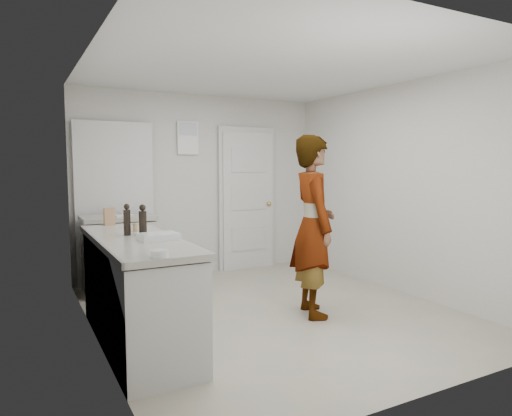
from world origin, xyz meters
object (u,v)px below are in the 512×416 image
cake_mix_box (109,217)px  oil_cruet_a (143,220)px  spice_jar (136,227)px  baking_dish (159,237)px  oil_cruet_b (127,220)px  egg_bowl (160,253)px  person (313,226)px

cake_mix_box → oil_cruet_a: (0.14, -0.79, 0.04)m
spice_jar → baking_dish: bearing=-84.9°
cake_mix_box → spice_jar: (0.14, -0.54, -0.05)m
oil_cruet_a → baking_dish: 0.34m
oil_cruet_b → baking_dish: bearing=-64.5°
spice_jar → baking_dish: size_ratio=0.24×
spice_jar → oil_cruet_b: 0.26m
oil_cruet_a → egg_bowl: size_ratio=2.19×
baking_dish → spice_jar: bearing=95.1°
oil_cruet_a → person: bearing=-5.7°
baking_dish → oil_cruet_a: bearing=98.1°
oil_cruet_a → spice_jar: bearing=91.3°
oil_cruet_b → egg_bowl: (-0.02, -1.05, -0.11)m
baking_dish → egg_bowl: 0.71m
oil_cruet_a → baking_dish: size_ratio=0.84×
cake_mix_box → spice_jar: bearing=-88.3°
cake_mix_box → baking_dish: cake_mix_box is taller
baking_dish → egg_bowl: bearing=-105.4°
spice_jar → oil_cruet_a: oil_cruet_a is taller
baking_dish → oil_cruet_b: bearing=115.5°
person → cake_mix_box: person is taller
egg_bowl → cake_mix_box: bearing=89.9°
oil_cruet_b → egg_bowl: size_ratio=2.26×
oil_cruet_b → baking_dish: 0.41m
spice_jar → oil_cruet_b: size_ratio=0.27×
spice_jar → baking_dish: (0.05, -0.57, -0.01)m
cake_mix_box → egg_bowl: 1.79m
spice_jar → oil_cruet_a: bearing=-88.7°
person → egg_bowl: person is taller
cake_mix_box → oil_cruet_b: 0.75m
spice_jar → baking_dish: 0.57m
egg_bowl → oil_cruet_b: bearing=89.1°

